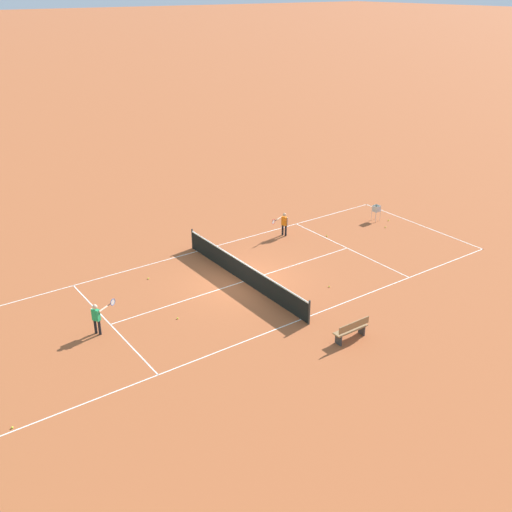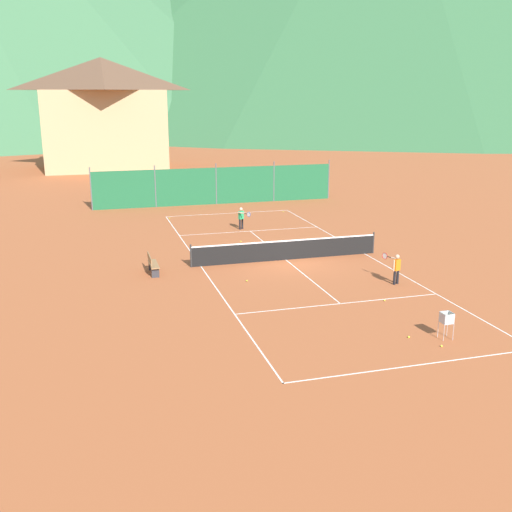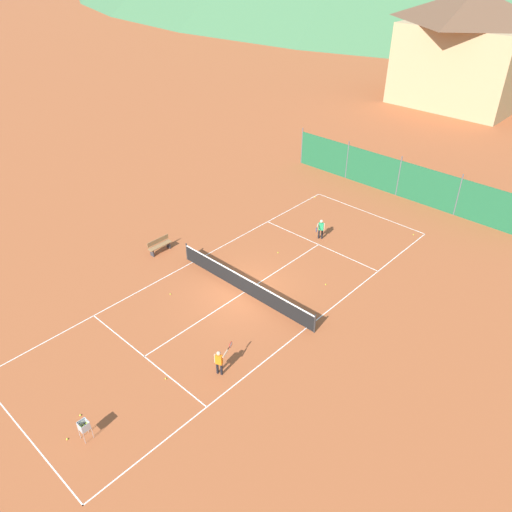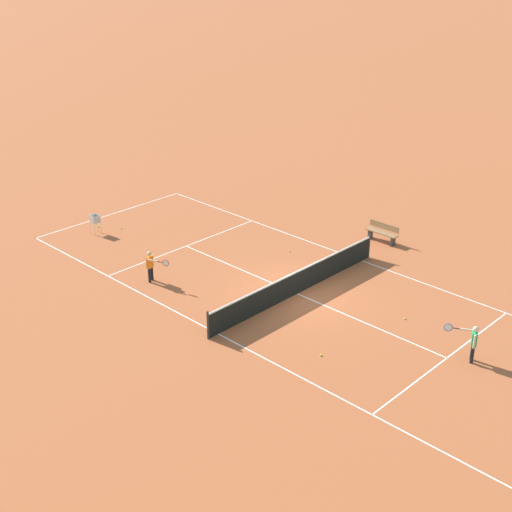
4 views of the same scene
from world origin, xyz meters
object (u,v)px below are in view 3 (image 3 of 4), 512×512
at_px(tennis_ball_by_net_left, 67,439).
at_px(tennis_ball_alley_left, 166,379).
at_px(tennis_net, 244,284).
at_px(player_far_baseline, 321,228).
at_px(tennis_ball_alley_right, 326,284).
at_px(tennis_ball_near_corner, 278,253).
at_px(tennis_ball_far_corner, 170,294).
at_px(tennis_ball_mid_court, 413,235).
at_px(tennis_ball_by_net_right, 80,415).
at_px(courtside_bench, 159,245).
at_px(player_near_baseline, 220,360).
at_px(alpine_chalet, 466,47).
at_px(tennis_ball_service_box, 315,197).
at_px(ball_hopper, 84,427).

xyz_separation_m(tennis_ball_by_net_left, tennis_ball_alley_left, (0.32, 4.37, 0.00)).
height_order(tennis_net, player_far_baseline, player_far_baseline).
bearing_deg(player_far_baseline, tennis_ball_alley_right, -49.49).
height_order(player_far_baseline, tennis_ball_near_corner, player_far_baseline).
bearing_deg(tennis_ball_alley_right, tennis_ball_alley_left, -95.63).
distance_m(tennis_ball_far_corner, tennis_ball_mid_court, 15.41).
height_order(tennis_ball_by_net_right, courtside_bench, courtside_bench).
bearing_deg(player_near_baseline, tennis_ball_alley_left, -128.17).
height_order(tennis_ball_mid_court, tennis_ball_by_net_right, same).
xyz_separation_m(tennis_ball_alley_left, tennis_ball_by_net_right, (-0.94, -3.45, 0.00)).
distance_m(tennis_ball_by_net_left, alpine_chalet, 51.31).
bearing_deg(tennis_ball_mid_court, tennis_net, -107.84).
bearing_deg(tennis_ball_by_net_right, tennis_ball_by_net_left, -55.92).
bearing_deg(tennis_ball_service_box, tennis_ball_by_net_left, -76.37).
height_order(tennis_ball_by_net_left, alpine_chalet, alpine_chalet).
relative_size(tennis_ball_alley_left, alpine_chalet, 0.01).
height_order(tennis_ball_far_corner, tennis_ball_service_box, same).
xyz_separation_m(player_near_baseline, tennis_ball_by_net_left, (-1.75, -6.18, -0.71)).
height_order(tennis_net, tennis_ball_alley_left, tennis_net).
distance_m(tennis_ball_alley_right, courtside_bench, 9.91).
height_order(tennis_ball_service_box, tennis_ball_near_corner, same).
distance_m(tennis_net, tennis_ball_by_net_left, 11.05).
bearing_deg(courtside_bench, tennis_ball_mid_court, 49.90).
distance_m(tennis_ball_alley_right, alpine_chalet, 37.64).
relative_size(tennis_ball_service_box, tennis_ball_alley_right, 1.00).
distance_m(tennis_net, courtside_bench, 6.37).
xyz_separation_m(player_near_baseline, tennis_ball_by_net_right, (-2.37, -5.27, -0.71)).
xyz_separation_m(player_far_baseline, tennis_ball_alley_left, (2.10, -13.59, -0.71)).
distance_m(tennis_ball_by_net_left, ball_hopper, 0.96).
bearing_deg(tennis_ball_alley_right, alpine_chalet, 104.57).
relative_size(tennis_ball_mid_court, courtside_bench, 0.04).
distance_m(tennis_ball_far_corner, ball_hopper, 8.93).
height_order(tennis_ball_near_corner, ball_hopper, ball_hopper).
relative_size(tennis_ball_alley_left, courtside_bench, 0.04).
bearing_deg(tennis_net, tennis_ball_mid_court, 72.16).
distance_m(player_far_baseline, tennis_ball_mid_court, 5.89).
distance_m(tennis_ball_mid_court, courtside_bench, 15.49).
xyz_separation_m(player_near_baseline, tennis_ball_alley_right, (-0.44, 8.17, -0.71)).
height_order(tennis_ball_by_net_left, tennis_ball_mid_court, same).
bearing_deg(tennis_ball_far_corner, courtside_bench, 148.96).
relative_size(player_near_baseline, tennis_ball_by_net_right, 19.27).
distance_m(tennis_ball_service_box, ball_hopper, 22.45).
xyz_separation_m(tennis_ball_service_box, tennis_ball_by_net_right, (4.76, -21.29, 0.00)).
bearing_deg(tennis_ball_service_box, ball_hopper, -74.83).
bearing_deg(tennis_ball_service_box, tennis_ball_far_corner, -84.76).
relative_size(tennis_ball_alley_right, ball_hopper, 0.07).
relative_size(tennis_ball_far_corner, alpine_chalet, 0.01).
relative_size(tennis_ball_far_corner, ball_hopper, 0.07).
relative_size(tennis_ball_far_corner, tennis_ball_alley_right, 1.00).
relative_size(tennis_net, tennis_ball_alley_left, 139.09).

